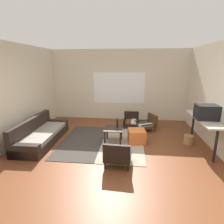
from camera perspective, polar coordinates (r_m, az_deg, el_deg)
name	(u,v)px	position (r m, az deg, el deg)	size (l,w,h in m)	color
ground_plane	(110,154)	(4.49, -0.63, -13.38)	(7.80, 7.80, 0.00)	brown
far_wall_with_window	(119,85)	(7.05, 2.26, 8.51)	(5.60, 0.13, 2.70)	beige
side_wall_left	(9,96)	(5.32, -30.13, 4.46)	(0.12, 6.60, 2.70)	beige
area_rug	(102,142)	(5.17, -3.06, -9.41)	(2.29, 2.38, 0.01)	#38332D
couch	(41,135)	(5.46, -21.79, -6.78)	(0.79, 2.09, 0.68)	black
coffee_table	(113,131)	(4.99, 0.47, -6.20)	(0.50, 0.55, 0.43)	black
armchair_by_window	(131,120)	(6.34, 6.14, -2.60)	(0.55, 0.57, 0.50)	black
armchair_striped_foreground	(118,155)	(3.94, 1.81, -13.47)	(0.60, 0.62, 0.57)	black
armchair_corner	(148,123)	(6.09, 11.30, -3.57)	(0.74, 0.72, 0.53)	#472D19
ottoman_orange	(137,136)	(5.11, 7.87, -7.63)	(0.46, 0.46, 0.37)	#D1662D
console_shelf	(204,121)	(5.15, 27.37, -2.61)	(0.46, 1.63, 0.81)	beige
crt_television	(207,112)	(5.00, 28.06, -0.01)	(0.53, 0.41, 0.36)	black
clay_vase	(199,110)	(5.48, 26.12, 0.68)	(0.20, 0.20, 0.31)	#A87047
glass_bottle	(117,124)	(4.98, 1.70, -3.71)	(0.06, 0.06, 0.27)	black
wicker_basket	(188,140)	(5.43, 23.22, -8.09)	(0.25, 0.25, 0.24)	#9E7A4C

